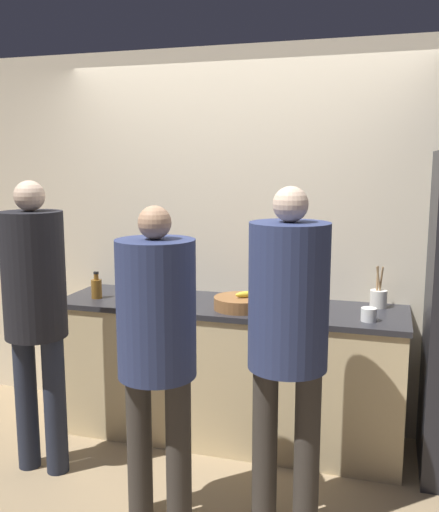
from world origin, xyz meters
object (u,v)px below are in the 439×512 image
Objects in this scene: fruit_bowl at (240,303)px; utensil_crock at (378,298)px; person_left at (35,301)px; person_center at (157,334)px; bottle_amber at (97,288)px; person_right at (288,323)px; cup_white at (369,315)px; bottle_red at (289,290)px.

utensil_crock reaches higher than fruit_bowl.
person_left reaches higher than person_center.
utensil_crock is 1.86m from bottle_amber.
person_right reaches higher than cup_white.
utensil_crock is at bearing 9.05° from bottle_amber.
person_center is 1.28m from cup_white.
person_right reaches higher than person_center.
fruit_bowl is 1.82× the size of bottle_amber.
person_left is 0.63m from bottle_amber.
person_right is 6.47× the size of utensil_crock.
person_right reaches higher than fruit_bowl.
utensil_crock is 1.26× the size of bottle_red.
fruit_bowl is 1.25× the size of utensil_crock.
fruit_bowl is at bearing 121.39° from person_right.
person_left reaches higher than bottle_red.
person_center is 6.12× the size of utensil_crock.
person_left is 5.20× the size of fruit_bowl.
person_center is at bearing -16.10° from person_left.
person_left is at bearing -162.86° from cup_white.
bottle_red reaches higher than cup_white.
utensil_crock is at bearing 67.52° from person_right.
person_left is 1.94m from cup_white.
utensil_crock is (1.03, 1.16, -0.01)m from person_center.
person_center is 0.90m from fruit_bowl.
utensil_crock is 1.45× the size of bottle_amber.
utensil_crock reaches higher than bottle_amber.
person_left is 1.59m from bottle_red.
fruit_bowl is 0.37m from bottle_red.
utensil_crock is 2.94× the size of cup_white.
bottle_amber is 1.30m from bottle_red.
bottle_red is at bearing 67.91° from person_center.
cup_white is at bearing -1.65° from bottle_amber.
bottle_red is 0.61m from cup_white.
person_left is at bearing -94.83° from bottle_amber.
person_right is 9.40× the size of bottle_amber.
person_center is at bearing -164.03° from person_right.
utensil_crock reaches higher than bottle_red.
bottle_amber is (-1.01, -0.00, 0.03)m from fruit_bowl.
utensil_crock is at bearing 19.37° from fruit_bowl.
utensil_crock is 0.35m from cup_white.
person_left reaches higher than bottle_amber.
bottle_amber is at bearing -179.94° from fruit_bowl.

